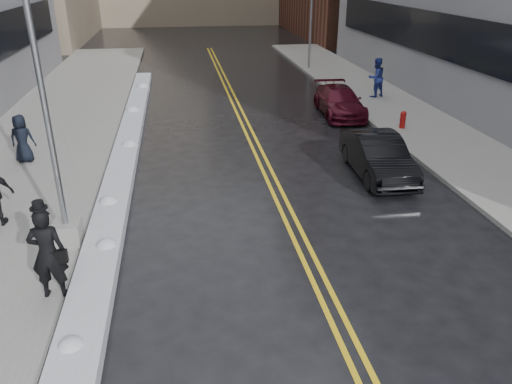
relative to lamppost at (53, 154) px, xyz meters
name	(u,v)px	position (x,y,z in m)	size (l,w,h in m)	color
ground	(207,283)	(3.30, -2.00, -2.53)	(160.00, 160.00, 0.00)	black
sidewalk_west	(42,147)	(-2.45, 8.00, -2.46)	(5.50, 50.00, 0.15)	gray
sidewalk_east	(423,128)	(13.30, 8.00, -2.46)	(4.00, 50.00, 0.15)	gray
lane_line_left	(248,139)	(5.65, 8.00, -2.53)	(0.12, 50.00, 0.01)	gold
lane_line_right	(256,138)	(5.95, 8.00, -2.53)	(0.12, 50.00, 0.01)	gold
snow_ridge	(124,158)	(0.85, 6.00, -2.36)	(0.90, 30.00, 0.34)	silver
lamppost	(53,154)	(0.00, 0.00, 0.00)	(0.65, 0.65, 7.62)	gray
fire_hydrant	(403,119)	(12.30, 8.00, -1.98)	(0.26, 0.26, 0.73)	maroon
traffic_signal	(311,17)	(11.80, 22.00, 0.87)	(0.16, 0.20, 6.00)	gray
pedestrian_fedora	(48,253)	(0.10, -2.13, -1.37)	(0.74, 0.48, 2.02)	black
pedestrian_c	(22,139)	(-2.56, 6.25, -1.54)	(0.83, 0.54, 1.69)	black
pedestrian_east	(376,78)	(13.19, 13.52, -1.38)	(0.98, 0.76, 2.01)	navy
car_black	(378,156)	(9.37, 3.44, -1.83)	(1.48, 4.25, 1.40)	black
car_maroon	(339,101)	(10.41, 10.91, -1.88)	(1.82, 4.47, 1.30)	#460B1A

